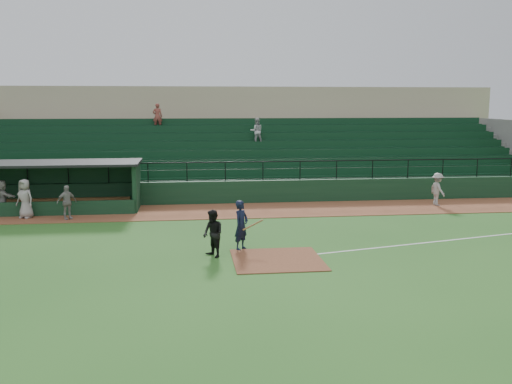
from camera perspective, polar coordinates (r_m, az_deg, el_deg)
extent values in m
plane|color=#26581C|center=(20.19, 1.71, -6.11)|extent=(90.00, 90.00, 0.00)
cube|color=brown|center=(27.93, -0.74, -1.86)|extent=(40.00, 4.00, 0.03)
cube|color=brown|center=(19.23, 2.16, -6.83)|extent=(3.00, 3.00, 0.03)
cube|color=white|center=(23.80, 20.73, -4.37)|extent=(17.49, 4.44, 0.01)
cube|color=#10321B|center=(29.99, -1.19, 0.01)|extent=(36.00, 0.35, 1.20)
cylinder|color=black|center=(29.78, -1.20, 3.06)|extent=(36.00, 0.06, 0.06)
cube|color=slate|center=(34.68, -2.01, 3.21)|extent=(36.00, 9.00, 3.60)
cube|color=#0D321A|center=(34.14, -1.94, 3.88)|extent=(34.56, 8.00, 4.05)
cube|color=slate|center=(40.42, 24.38, 3.66)|extent=(0.35, 9.50, 4.20)
cube|color=tan|center=(41.04, -2.80, 6.05)|extent=(38.00, 3.00, 6.40)
cube|color=slate|center=(39.02, -2.59, 6.64)|extent=(36.00, 2.00, 0.20)
imported|color=#B7B7B7|center=(35.48, 0.06, 6.14)|extent=(0.80, 0.62, 1.65)
imported|color=brown|center=(37.24, -9.90, 7.53)|extent=(0.60, 0.40, 1.66)
cube|color=#10321B|center=(30.72, -19.64, 0.75)|extent=(8.50, 0.20, 2.30)
cube|color=#10321B|center=(28.79, -11.93, 0.56)|extent=(0.20, 2.60, 2.30)
cube|color=black|center=(29.33, -20.32, 2.73)|extent=(8.90, 3.20, 0.12)
cube|color=olive|center=(30.47, -19.72, -1.03)|extent=(7.65, 0.40, 0.50)
cube|color=#10321B|center=(28.30, -20.72, -1.61)|extent=(8.50, 0.12, 0.70)
imported|color=black|center=(20.36, -1.49, -3.37)|extent=(0.75, 0.78, 1.81)
cylinder|color=olive|center=(20.19, -0.31, -3.33)|extent=(0.79, 0.34, 0.35)
imported|color=black|center=(19.47, -4.36, -4.21)|extent=(0.93, 1.00, 1.64)
imported|color=#9D9793|center=(30.56, 17.83, 0.27)|extent=(0.77, 1.17, 1.68)
imported|color=gray|center=(27.00, -18.54, -0.98)|extent=(0.97, 0.83, 1.57)
imported|color=#9F9994|center=(27.96, -22.26, -0.62)|extent=(1.04, 0.91, 1.80)
imported|color=#A5A09A|center=(29.28, -24.21, -0.48)|extent=(1.49, 1.35, 1.65)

